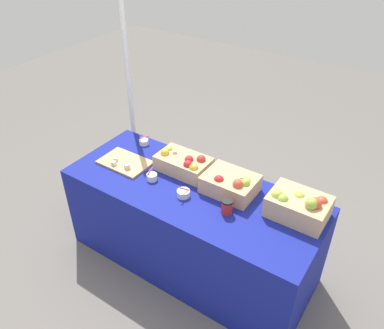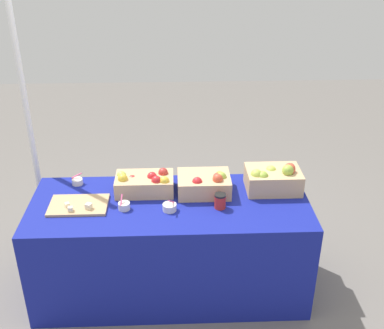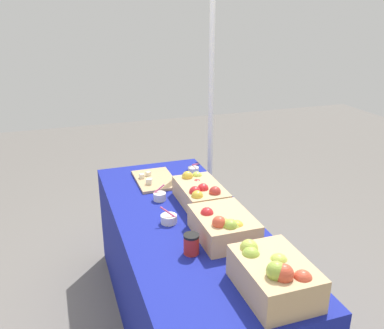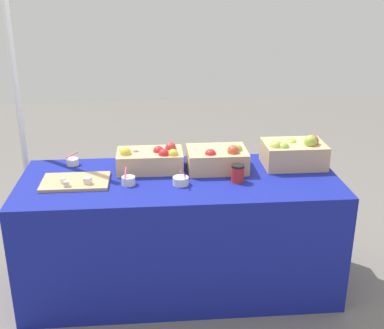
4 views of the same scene
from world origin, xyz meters
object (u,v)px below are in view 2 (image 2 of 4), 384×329
Objects in this scene: cutting_board_front at (79,205)px; sample_bowl_near at (77,181)px; apple_crate_middle at (206,183)px; coffee_cup at (220,201)px; tent_pole at (30,128)px; apple_crate_right at (145,183)px; apple_crate_left at (274,178)px; sample_bowl_mid at (169,207)px; sample_bowl_far at (124,206)px.

sample_bowl_near reaches higher than cutting_board_front.
apple_crate_middle reaches higher than coffee_cup.
tent_pole is at bearing 161.80° from apple_crate_middle.
apple_crate_middle is 1.38m from tent_pole.
apple_crate_left is at bearing -0.10° from apple_crate_right.
sample_bowl_near is 0.76× the size of sample_bowl_mid.
sample_bowl_near is (-1.40, 0.13, -0.06)m from apple_crate_left.
tent_pole reaches higher than apple_crate_right.
apple_crate_right is at bearing 60.40° from sample_bowl_far.
sample_bowl_far is (-0.30, 0.03, 0.00)m from sample_bowl_mid.
sample_bowl_far is at bearing -40.34° from tent_pole.
sample_bowl_near is at bearing 160.41° from coffee_cup.
apple_crate_left reaches higher than coffee_cup.
apple_crate_middle is 0.43m from apple_crate_right.
tent_pole is (-0.36, 0.27, 0.31)m from sample_bowl_near.
apple_crate_left is at bearing 18.59° from sample_bowl_mid.
coffee_cup reaches higher than sample_bowl_far.
tent_pole is (-0.73, 0.62, 0.30)m from sample_bowl_far.
cutting_board_front is 0.61m from sample_bowl_mid.
coffee_cup is (0.34, 0.02, 0.03)m from sample_bowl_mid.
apple_crate_middle is at bearing 111.65° from coffee_cup.
tent_pole is at bearing 167.24° from apple_crate_left.
tent_pole is at bearing 147.82° from sample_bowl_mid.
cutting_board_front is (-1.34, -0.18, -0.08)m from apple_crate_left.
sample_bowl_far is (0.31, -0.04, 0.02)m from cutting_board_front.
sample_bowl_near is at bearing 150.50° from sample_bowl_mid.
sample_bowl_mid is at bearing -29.50° from sample_bowl_near.
sample_bowl_near is 1.06m from coffee_cup.
apple_crate_left is 4.65× the size of sample_bowl_near.
apple_crate_middle reaches higher than sample_bowl_mid.
sample_bowl_mid is at bearing -5.02° from sample_bowl_far.
cutting_board_front is 0.31m from sample_bowl_near.
tent_pole reaches higher than sample_bowl_near.
apple_crate_middle is 0.59m from sample_bowl_far.
cutting_board_front is 4.74× the size of sample_bowl_near.
cutting_board_front is at bearing 176.87° from coffee_cup.
apple_crate_right is at bearing -24.89° from tent_pole.
sample_bowl_mid is (-0.74, -0.25, -0.06)m from apple_crate_left.
coffee_cup reaches higher than sample_bowl_near.
tent_pole is at bearing 155.32° from coffee_cup.
sample_bowl_far is 0.05× the size of tent_pole.
apple_crate_left is 0.91m from apple_crate_right.
cutting_board_front is at bearing 171.78° from sample_bowl_far.
sample_bowl_mid is 1.03× the size of coffee_cup.
apple_crate_right reaches higher than coffee_cup.
sample_bowl_mid is 0.30m from sample_bowl_far.
apple_crate_right is 0.19× the size of tent_pole.
coffee_cup is (0.51, -0.23, -0.02)m from apple_crate_right.
apple_crate_left is 0.78m from sample_bowl_mid.
sample_bowl_near is at bearing 170.67° from apple_crate_middle.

